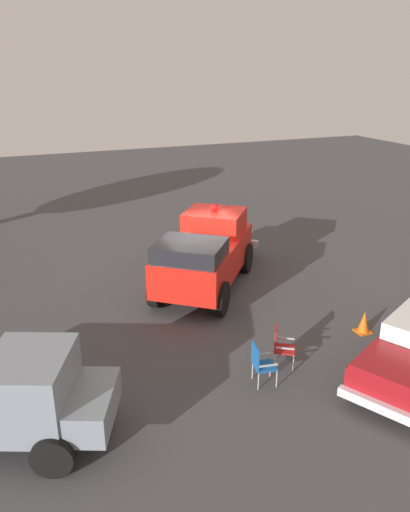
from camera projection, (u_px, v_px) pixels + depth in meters
The scene contains 7 objects.
ground_plane at pixel (204, 288), 16.74m from camera, with size 60.00×60.00×0.00m, color #424244.
vintage_fire_truck at pixel (207, 251), 16.58m from camera, with size 5.99×5.44×2.59m.
lawn_chair_near_truck at pixel (242, 239), 19.61m from camera, with size 0.64×0.63×1.02m.
lawn_chair_by_car at pixel (280, 344), 12.23m from camera, with size 0.68×0.68×1.02m.
lawn_chair_spare at pixel (260, 362), 11.50m from camera, with size 0.59×0.58×1.02m.
spectator_seated at pixel (240, 237), 19.48m from camera, with size 0.53×0.63×1.29m.
traffic_cone at pixel (364, 322), 13.86m from camera, with size 0.40×0.40×0.64m.
Camera 1 is at (-14.12, 5.85, 6.93)m, focal length 35.28 mm.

